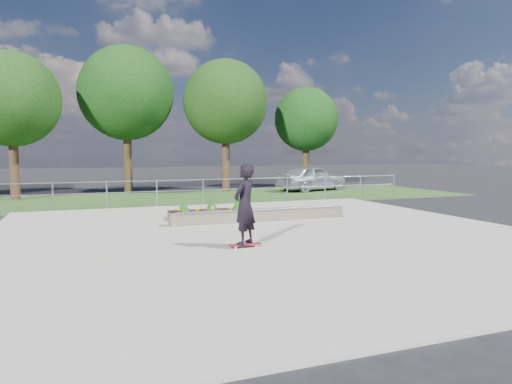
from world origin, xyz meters
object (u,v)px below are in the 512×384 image
Objects in this scene: skateboarder at (245,205)px; parked_car at (312,178)px; grind_ledge at (260,215)px; planter_bed at (213,212)px.

parked_car is at bearing 57.08° from skateboarder.
grind_ledge is 2.00× the size of planter_bed.
skateboarder is at bearing -96.84° from planter_bed.
grind_ledge is 1.86m from planter_bed.
skateboarder reaches higher than grind_ledge.
skateboarder is (-1.86, -3.77, 0.83)m from grind_ledge.
grind_ledge is at bearing -48.11° from planter_bed.
parked_car is (7.40, 10.53, 0.51)m from grind_ledge.
skateboarder is 17.04m from parked_car.
grind_ledge is at bearing 130.46° from parked_car.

